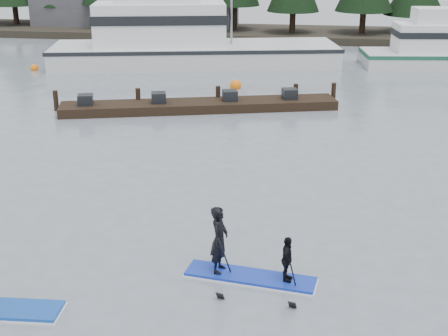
# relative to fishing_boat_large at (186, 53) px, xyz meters

# --- Properties ---
(ground) EXTENTS (160.00, 160.00, 0.00)m
(ground) POSITION_rel_fishing_boat_large_xyz_m (6.05, -28.45, -0.80)
(ground) COLOR slate
(ground) RESTS_ON ground
(far_shore) EXTENTS (70.00, 8.00, 0.60)m
(far_shore) POSITION_rel_fishing_boat_large_xyz_m (6.05, 13.55, -0.50)
(far_shore) COLOR #2D281E
(far_shore) RESTS_ON ground
(treeline) EXTENTS (60.00, 4.00, 8.00)m
(treeline) POSITION_rel_fishing_boat_large_xyz_m (6.05, 13.55, -0.80)
(treeline) COLOR black
(treeline) RESTS_ON ground
(waterfront_building) EXTENTS (18.00, 6.00, 5.00)m
(waterfront_building) POSITION_rel_fishing_boat_large_xyz_m (-7.95, 15.55, 1.70)
(waterfront_building) COLOR #4C4C51
(waterfront_building) RESTS_ON ground
(fishing_boat_large) EXTENTS (19.43, 9.14, 10.45)m
(fishing_boat_large) POSITION_rel_fishing_boat_large_xyz_m (0.00, 0.00, 0.00)
(fishing_boat_large) COLOR silver
(fishing_boat_large) RESTS_ON ground
(floating_dock) EXTENTS (13.49, 5.45, 0.45)m
(floating_dock) POSITION_rel_fishing_boat_large_xyz_m (3.14, -11.49, -0.58)
(floating_dock) COLOR black
(floating_dock) RESTS_ON ground
(buoy_a) EXTENTS (0.52, 0.52, 0.52)m
(buoy_a) POSITION_rel_fishing_boat_large_xyz_m (-9.28, -3.32, -0.80)
(buoy_a) COLOR orange
(buoy_a) RESTS_ON ground
(buoy_b) EXTENTS (0.64, 0.64, 0.64)m
(buoy_b) POSITION_rel_fishing_boat_large_xyz_m (4.22, -6.46, -0.80)
(buoy_b) COLOR orange
(buoy_b) RESTS_ON ground
(paddleboard_duo) EXTENTS (3.30, 1.38, 2.35)m
(paddleboard_duo) POSITION_rel_fishing_boat_large_xyz_m (7.30, -27.27, -0.16)
(paddleboard_duo) COLOR #122DAC
(paddleboard_duo) RESTS_ON ground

